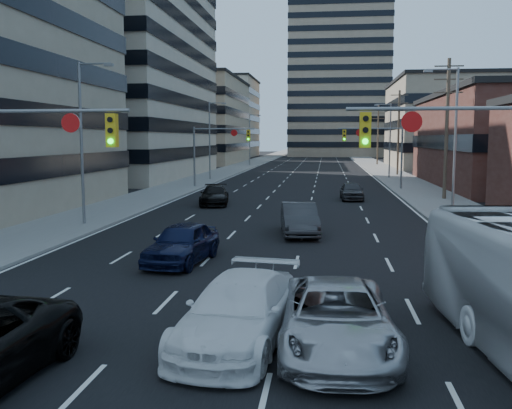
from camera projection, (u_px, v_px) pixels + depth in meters
name	position (u px, v px, depth m)	size (l,w,h in m)	color
ground	(171.00, 395.00, 10.93)	(400.00, 400.00, 0.00)	black
road_surface	(314.00, 158.00, 139.09)	(18.00, 300.00, 0.02)	black
sidewalk_left	(267.00, 158.00, 140.47)	(5.00, 300.00, 0.15)	slate
sidewalk_right	(362.00, 158.00, 137.69)	(5.00, 300.00, 0.15)	slate
office_left_mid	(88.00, 65.00, 71.72)	(26.00, 34.00, 28.00)	#ADA089
office_left_far	(188.00, 122.00, 111.49)	(20.00, 30.00, 16.00)	gray
office_right_far	(461.00, 125.00, 93.85)	(22.00, 28.00, 14.00)	gray
apartment_tower	(339.00, 49.00, 154.72)	(26.00, 26.00, 58.00)	gray
bg_block_left	(209.00, 119.00, 151.17)	(24.00, 24.00, 20.00)	#ADA089
bg_block_right	(450.00, 133.00, 134.53)	(22.00, 22.00, 12.00)	gray
signal_near_left	(17.00, 155.00, 19.21)	(6.59, 0.33, 6.00)	slate
signal_near_right	(476.00, 157.00, 17.41)	(6.59, 0.33, 6.00)	slate
signal_far_left	(217.00, 144.00, 55.72)	(6.09, 0.33, 6.00)	slate
signal_far_right	(377.00, 144.00, 53.86)	(6.09, 0.33, 6.00)	slate
utility_pole_block	(447.00, 127.00, 44.28)	(2.20, 0.28, 11.00)	#4C3D2D
utility_pole_midblock	(399.00, 131.00, 73.85)	(2.20, 0.28, 11.00)	#4C3D2D
utility_pole_distant	(378.00, 133.00, 103.43)	(2.20, 0.28, 11.00)	#4C3D2D
streetlight_left_near	(84.00, 135.00, 31.31)	(2.03, 0.22, 9.00)	slate
streetlight_left_mid	(211.00, 137.00, 65.82)	(2.03, 0.22, 9.00)	slate
streetlight_left_far	(251.00, 137.00, 100.32)	(2.03, 0.22, 9.00)	slate
streetlight_right_near	(453.00, 135.00, 33.74)	(2.03, 0.22, 9.00)	slate
streetlight_right_far	(389.00, 137.00, 68.25)	(2.03, 0.22, 9.00)	slate
white_van	(239.00, 312.00, 13.54)	(2.24, 5.52, 1.60)	white
silver_suv	(336.00, 318.00, 13.12)	(2.58, 5.59, 1.55)	#A8A9AD
sedan_blue	(182.00, 243.00, 22.36)	(1.90, 4.73, 1.61)	black
sedan_grey_center	(299.00, 219.00, 28.90)	(1.71, 4.90, 1.61)	#2E2D30
sedan_black_far	(214.00, 195.00, 41.81)	(2.00, 4.93, 1.43)	black
sedan_grey_right	(352.00, 191.00, 45.24)	(1.72, 4.29, 1.46)	#303033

